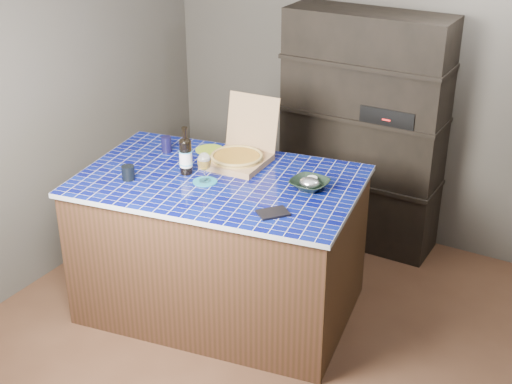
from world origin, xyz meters
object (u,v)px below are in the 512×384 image
Objects in this scene: dvd_case at (273,213)px; bowl at (310,184)px; kitchen_island at (220,245)px; mead_bottle at (186,155)px; pizza_box at (239,155)px; wine_glass at (204,162)px.

dvd_case is 0.75× the size of bowl.
bowl is at bearing 6.63° from kitchen_island.
kitchen_island is 8.30× the size of bowl.
mead_bottle reaches higher than bowl.
kitchen_island is 11.11× the size of dvd_case.
bowl is (0.03, 0.40, 0.02)m from dvd_case.
pizza_box reaches higher than bowl.
mead_bottle is at bearing 179.15° from kitchen_island.
mead_bottle is 1.37× the size of bowl.
pizza_box is 2.45× the size of wine_glass.
kitchen_island is 9.95× the size of wine_glass.
bowl is (0.57, -0.11, -0.03)m from pizza_box.
mead_bottle is 0.81m from bowl.
kitchen_island is 0.64m from mead_bottle.
mead_bottle reaches higher than dvd_case.
mead_bottle reaches higher than kitchen_island.
wine_glass is at bearing -129.03° from kitchen_island.
wine_glass is 0.83× the size of bowl.
pizza_box is 0.75m from dvd_case.
wine_glass is at bearing -97.66° from pizza_box.
pizza_box reaches higher than dvd_case.
mead_bottle is 0.78m from dvd_case.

